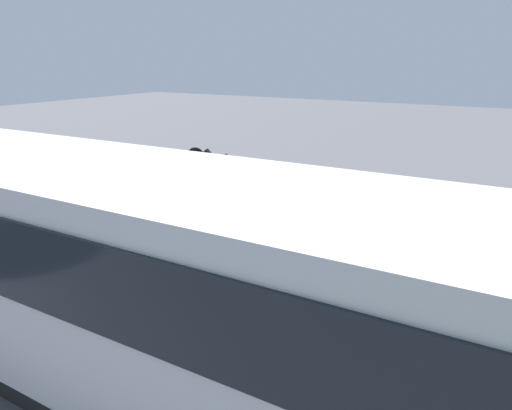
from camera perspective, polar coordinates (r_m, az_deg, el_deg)
The scene contains 11 objects.
ground_plane at distance 11.05m, azimuth 1.29°, elevation -5.63°, with size 80.00×80.00×0.00m, color #4C4C51.
tour_bus at distance 6.10m, azimuth -14.66°, elevation -10.25°, with size 10.36×2.82×3.25m.
spectator_far_left at distance 7.73m, azimuth 8.07°, elevation -8.14°, with size 0.58×0.34×1.79m.
spectator_left at distance 7.95m, azimuth 1.38°, elevation -7.37°, with size 0.58×0.37×1.76m.
spectator_centre at distance 8.60m, azimuth -3.48°, elevation -5.66°, with size 0.58×0.37×1.69m.
parked_motorcycle_silver at distance 7.88m, azimuth -1.50°, elevation -12.33°, with size 2.05×0.58×0.99m.
stunt_motorcycle at distance 14.79m, azimuth -5.18°, elevation 4.84°, with size 1.87×0.89×1.83m.
traffic_cone at distance 14.93m, azimuth 2.92°, elevation 2.10°, with size 0.34×0.34×0.63m.
bay_line_a at distance 11.87m, azimuth 12.15°, elevation -4.28°, with size 0.26×4.13×0.01m.
bay_line_b at distance 12.81m, azimuth 1.19°, elevation -2.13°, with size 0.29×4.95×0.01m.
bay_line_c at distance 14.15m, azimuth -7.96°, elevation -0.27°, with size 0.26×4.21×0.01m.
Camera 1 is at (-4.84, 8.85, 4.52)m, focal length 30.70 mm.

